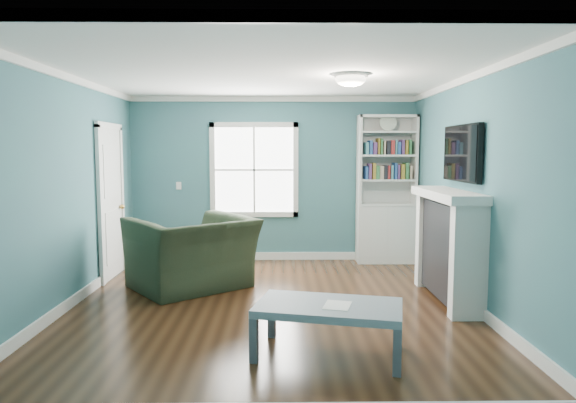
{
  "coord_description": "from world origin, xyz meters",
  "views": [
    {
      "loc": [
        0.12,
        -5.67,
        1.76
      ],
      "look_at": [
        0.21,
        0.4,
        1.15
      ],
      "focal_mm": 32.0,
      "sensor_mm": 36.0,
      "label": 1
    }
  ],
  "objects": [
    {
      "name": "tv",
      "position": [
        2.2,
        0.2,
        1.72
      ],
      "size": [
        0.06,
        1.1,
        0.65
      ],
      "primitive_type": "cube",
      "color": "black",
      "rests_on": "fireplace"
    },
    {
      "name": "room_walls",
      "position": [
        0.0,
        0.0,
        1.58
      ],
      "size": [
        5.0,
        5.0,
        5.0
      ],
      "color": "#3B6372",
      "rests_on": "ground"
    },
    {
      "name": "fireplace",
      "position": [
        2.08,
        0.2,
        0.64
      ],
      "size": [
        0.44,
        1.58,
        1.3
      ],
      "color": "black",
      "rests_on": "ground"
    },
    {
      "name": "coffee_table",
      "position": [
        0.53,
        -1.39,
        0.39
      ],
      "size": [
        1.35,
        0.94,
        0.45
      ],
      "rotation": [
        0.0,
        0.0,
        -0.23
      ],
      "color": "#434951",
      "rests_on": "ground"
    },
    {
      "name": "window",
      "position": [
        -0.3,
        2.49,
        1.45
      ],
      "size": [
        1.4,
        0.06,
        1.5
      ],
      "color": "white",
      "rests_on": "room_walls"
    },
    {
      "name": "recliner",
      "position": [
        -1.01,
        0.78,
        0.61
      ],
      "size": [
        1.66,
        1.57,
        1.22
      ],
      "primitive_type": "imported",
      "rotation": [
        0.0,
        0.0,
        -2.48
      ],
      "color": "black",
      "rests_on": "ground"
    },
    {
      "name": "floor",
      "position": [
        0.0,
        0.0,
        0.0
      ],
      "size": [
        5.0,
        5.0,
        0.0
      ],
      "primitive_type": "plane",
      "color": "black",
      "rests_on": "ground"
    },
    {
      "name": "trim",
      "position": [
        0.0,
        0.0,
        1.24
      ],
      "size": [
        4.5,
        5.0,
        2.6
      ],
      "color": "white",
      "rests_on": "ground"
    },
    {
      "name": "bookshelf",
      "position": [
        1.77,
        2.3,
        0.92
      ],
      "size": [
        0.9,
        0.35,
        2.31
      ],
      "color": "silver",
      "rests_on": "ground"
    },
    {
      "name": "ceiling_fixture",
      "position": [
        0.9,
        0.1,
        2.55
      ],
      "size": [
        0.38,
        0.38,
        0.15
      ],
      "color": "white",
      "rests_on": "room_walls"
    },
    {
      "name": "paper_sheet",
      "position": [
        0.6,
        -1.44,
        0.45
      ],
      "size": [
        0.28,
        0.32,
        0.0
      ],
      "primitive_type": "cube",
      "rotation": [
        0.0,
        0.0,
        -0.27
      ],
      "color": "white",
      "rests_on": "coffee_table"
    },
    {
      "name": "light_switch",
      "position": [
        -1.5,
        2.48,
        1.2
      ],
      "size": [
        0.08,
        0.01,
        0.12
      ],
      "primitive_type": "cube",
      "color": "white",
      "rests_on": "room_walls"
    },
    {
      "name": "door",
      "position": [
        -2.22,
        1.4,
        1.07
      ],
      "size": [
        0.12,
        0.98,
        2.17
      ],
      "color": "silver",
      "rests_on": "ground"
    }
  ]
}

